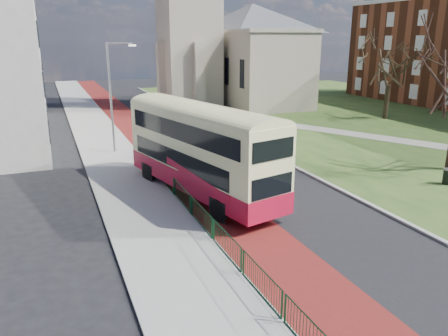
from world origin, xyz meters
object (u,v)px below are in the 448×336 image
streetlamp (112,92)px  bus (200,146)px  winter_tree_far (391,58)px  litter_bin (448,177)px

streetlamp → bus: (2.86, -11.34, -1.81)m
winter_tree_far → litter_bin: (-12.26, -19.08, -5.88)m
winter_tree_far → litter_bin: 23.43m
streetlamp → winter_tree_far: bearing=7.6°
litter_bin → streetlamp: bearing=138.3°
streetlamp → litter_bin: size_ratio=8.58×
litter_bin → winter_tree_far: bearing=57.3°
bus → litter_bin: size_ratio=12.85×
bus → winter_tree_far: size_ratio=1.31×
winter_tree_far → litter_bin: winter_tree_far is taller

